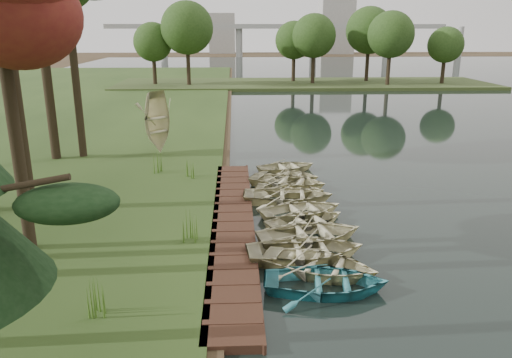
{
  "coord_description": "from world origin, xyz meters",
  "views": [
    {
      "loc": [
        -1.49,
        -18.06,
        7.43
      ],
      "look_at": [
        -0.66,
        0.98,
        1.67
      ],
      "focal_mm": 35.0,
      "sensor_mm": 36.0,
      "label": 1
    }
  ],
  "objects_px": {
    "rowboat_2": "(306,248)",
    "stored_rowboat": "(159,147)",
    "rowboat_0": "(326,280)",
    "boardwalk": "(233,224)",
    "rowboat_1": "(319,263)"
  },
  "relations": [
    {
      "from": "boardwalk",
      "to": "rowboat_2",
      "type": "height_order",
      "value": "rowboat_2"
    },
    {
      "from": "rowboat_2",
      "to": "stored_rowboat",
      "type": "height_order",
      "value": "stored_rowboat"
    },
    {
      "from": "rowboat_0",
      "to": "stored_rowboat",
      "type": "height_order",
      "value": "stored_rowboat"
    },
    {
      "from": "boardwalk",
      "to": "rowboat_1",
      "type": "relative_size",
      "value": 4.36
    },
    {
      "from": "boardwalk",
      "to": "rowboat_0",
      "type": "relative_size",
      "value": 4.4
    },
    {
      "from": "rowboat_0",
      "to": "rowboat_2",
      "type": "distance_m",
      "value": 2.16
    },
    {
      "from": "boardwalk",
      "to": "rowboat_2",
      "type": "bearing_deg",
      "value": -51.07
    },
    {
      "from": "stored_rowboat",
      "to": "boardwalk",
      "type": "bearing_deg",
      "value": -116.49
    },
    {
      "from": "rowboat_0",
      "to": "rowboat_1",
      "type": "relative_size",
      "value": 0.99
    },
    {
      "from": "stored_rowboat",
      "to": "rowboat_2",
      "type": "bearing_deg",
      "value": -112.3
    },
    {
      "from": "rowboat_0",
      "to": "stored_rowboat",
      "type": "relative_size",
      "value": 0.98
    },
    {
      "from": "rowboat_0",
      "to": "rowboat_1",
      "type": "xyz_separation_m",
      "value": [
        -0.02,
        1.11,
        0.0
      ]
    },
    {
      "from": "rowboat_0",
      "to": "rowboat_1",
      "type": "bearing_deg",
      "value": 6.78
    },
    {
      "from": "stored_rowboat",
      "to": "rowboat_1",
      "type": "bearing_deg",
      "value": -112.97
    },
    {
      "from": "rowboat_2",
      "to": "stored_rowboat",
      "type": "xyz_separation_m",
      "value": [
        -6.85,
        14.21,
        0.22
      ]
    }
  ]
}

